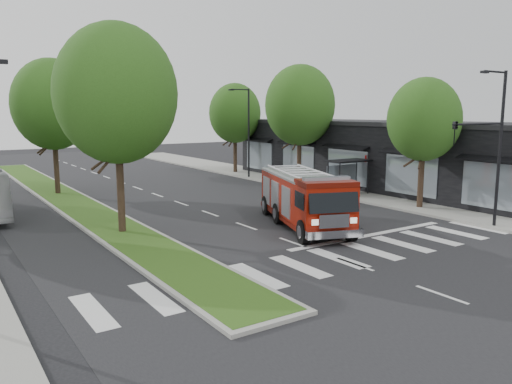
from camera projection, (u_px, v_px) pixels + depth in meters
ground at (293, 243)px, 23.05m from camera, size 140.00×140.00×0.00m
sidewalk_right at (342, 190)px, 38.09m from camera, size 5.00×80.00×0.15m
median at (65, 198)px, 34.54m from camera, size 3.00×50.00×0.15m
storefront_row at (384, 155)px, 40.17m from camera, size 8.00×30.00×5.00m
bus_shelter at (347, 168)px, 35.55m from camera, size 3.20×1.60×2.61m
tree_right_near at (424, 120)px, 30.11m from camera, size 4.40×4.40×8.05m
tree_right_mid at (300, 105)px, 39.81m from camera, size 5.60×5.60×9.72m
tree_right_far at (235, 113)px, 48.13m from camera, size 5.00×5.00×8.73m
tree_median_near at (116, 94)px, 23.61m from camera, size 5.80×5.80×10.16m
tree_median_far at (52, 104)px, 35.16m from camera, size 5.60×5.60×9.72m
streetlight_right_near at (491, 139)px, 24.69m from camera, size 4.08×0.22×8.00m
streetlight_right_far at (247, 129)px, 44.43m from camera, size 2.11×0.20×8.00m
fire_engine at (304, 199)px, 26.13m from camera, size 5.48×9.12×3.04m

